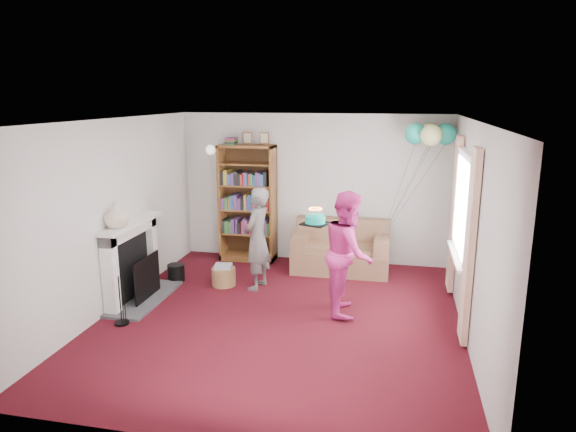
% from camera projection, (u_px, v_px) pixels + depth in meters
% --- Properties ---
extents(ground, '(5.00, 5.00, 0.00)m').
position_uv_depth(ground, '(280.00, 318.00, 6.58)').
color(ground, black).
rests_on(ground, ground).
extents(wall_back, '(4.50, 0.02, 2.50)m').
position_uv_depth(wall_back, '(313.00, 188.00, 8.68)').
color(wall_back, silver).
rests_on(wall_back, ground).
extents(wall_left, '(0.02, 5.00, 2.50)m').
position_uv_depth(wall_left, '(113.00, 215.00, 6.75)').
color(wall_left, silver).
rests_on(wall_left, ground).
extents(wall_right, '(0.02, 5.00, 2.50)m').
position_uv_depth(wall_right, '(473.00, 234.00, 5.83)').
color(wall_right, silver).
rests_on(wall_right, ground).
extents(ceiling, '(4.50, 5.00, 0.01)m').
position_uv_depth(ceiling, '(280.00, 120.00, 6.00)').
color(ceiling, white).
rests_on(ceiling, wall_back).
extents(fireplace, '(0.55, 1.80, 1.12)m').
position_uv_depth(fireplace, '(136.00, 265.00, 7.06)').
color(fireplace, '#3F3F42').
rests_on(fireplace, ground).
extents(window_bay, '(0.14, 2.02, 2.20)m').
position_uv_depth(window_bay, '(462.00, 225.00, 6.43)').
color(window_bay, white).
rests_on(window_bay, ground).
extents(wall_sconce, '(0.16, 0.23, 0.16)m').
position_uv_depth(wall_sconce, '(211.00, 150.00, 8.75)').
color(wall_sconce, gold).
rests_on(wall_sconce, ground).
extents(bookcase, '(0.94, 0.42, 2.20)m').
position_uv_depth(bookcase, '(248.00, 204.00, 8.77)').
color(bookcase, '#472B14').
rests_on(bookcase, ground).
extents(sofa, '(1.54, 0.81, 0.81)m').
position_uv_depth(sofa, '(341.00, 251.00, 8.36)').
color(sofa, brown).
rests_on(sofa, ground).
extents(wicker_basket, '(0.36, 0.36, 0.33)m').
position_uv_depth(wicker_basket, '(224.00, 276.00, 7.69)').
color(wicker_basket, '#9B6D48').
rests_on(wicker_basket, ground).
extents(person_striped, '(0.45, 0.60, 1.51)m').
position_uv_depth(person_striped, '(257.00, 239.00, 7.45)').
color(person_striped, black).
rests_on(person_striped, ground).
extents(person_magenta, '(0.68, 0.84, 1.61)m').
position_uv_depth(person_magenta, '(349.00, 253.00, 6.61)').
color(person_magenta, '#C6277A').
rests_on(person_magenta, ground).
extents(birthday_cake, '(0.33, 0.33, 0.22)m').
position_uv_depth(birthday_cake, '(315.00, 219.00, 6.90)').
color(birthday_cake, black).
rests_on(birthday_cake, ground).
extents(balloons, '(1.04, 0.76, 1.74)m').
position_uv_depth(balloons, '(430.00, 134.00, 7.70)').
color(balloons, '#3F3F3F').
rests_on(balloons, ground).
extents(mantel_vase, '(0.37, 0.37, 0.33)m').
position_uv_depth(mantel_vase, '(116.00, 215.00, 6.57)').
color(mantel_vase, beige).
rests_on(mantel_vase, fireplace).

